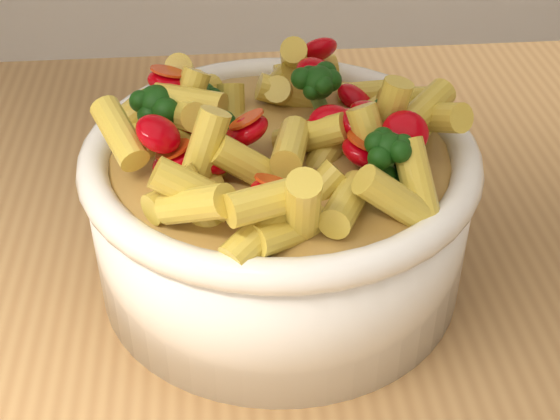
{
  "coord_description": "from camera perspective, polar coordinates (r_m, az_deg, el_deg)",
  "views": [
    {
      "loc": [
        -0.07,
        -0.39,
        1.27
      ],
      "look_at": [
        -0.03,
        0.04,
        0.95
      ],
      "focal_mm": 50.0,
      "sensor_mm": 36.0,
      "label": 1
    }
  ],
  "objects": [
    {
      "name": "table",
      "position": [
        0.62,
        3.14,
        -13.66
      ],
      "size": [
        1.2,
        0.8,
        0.9
      ],
      "color": "#AC7E49",
      "rests_on": "ground"
    },
    {
      "name": "pasta_salad",
      "position": [
        0.49,
        0.0,
        6.61
      ],
      "size": [
        0.2,
        0.2,
        0.05
      ],
      "color": "#ECD34A",
      "rests_on": "serving_bowl"
    },
    {
      "name": "serving_bowl",
      "position": [
        0.53,
        0.0,
        0.12
      ],
      "size": [
        0.26,
        0.26,
        0.11
      ],
      "color": "white",
      "rests_on": "table"
    }
  ]
}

